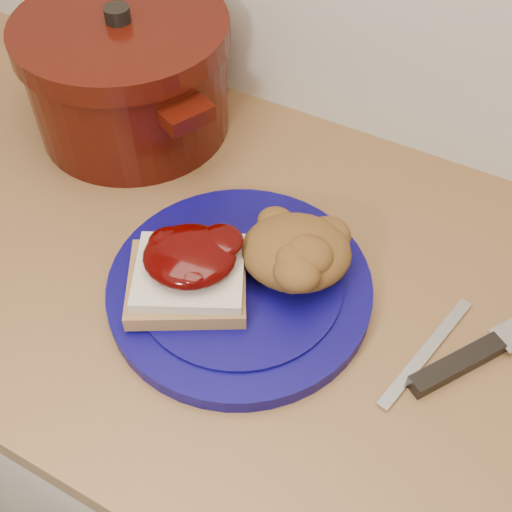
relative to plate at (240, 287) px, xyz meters
The scene contains 8 objects.
base_cabinet 0.48m from the plate, 30.57° to the left, with size 4.00×0.60×0.86m, color beige.
plate is the anchor object (origin of this frame).
sandwich 0.07m from the plate, 141.82° to the right, with size 0.16×0.16×0.06m.
stuffing_mound 0.08m from the plate, 41.90° to the left, with size 0.12×0.10×0.06m, color brown.
chef_knife 0.27m from the plate, 11.61° to the left, with size 0.19×0.27×0.02m.
butter_knife 0.21m from the plate, ahead, with size 0.17×0.01×0.00m, color silver.
dutch_oven 0.35m from the plate, 145.48° to the left, with size 0.37×0.37×0.18m.
pepper_grinder 0.39m from the plate, 139.22° to the left, with size 0.07×0.07×0.14m.
Camera 1 is at (0.17, 1.09, 1.49)m, focal length 45.00 mm.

